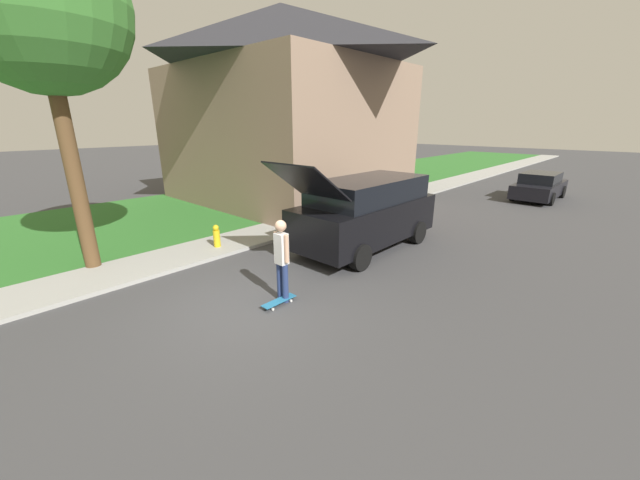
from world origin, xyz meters
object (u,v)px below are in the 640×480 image
Objects in this scene: lawn_tree_near at (38,5)px; skateboarder at (282,257)px; skateboard at (279,301)px; fire_hydrant at (217,236)px; suv_parked at (366,211)px; car_down_street at (539,186)px.

skateboarder is (4.95, 2.22, -4.99)m from lawn_tree_near.
skateboard is 4.13m from fire_hydrant.
fire_hydrant is at bearing -134.63° from suv_parked.
suv_parked reaches higher than fire_hydrant.
car_down_street is at bearing 85.55° from skateboarder.
lawn_tree_near is 6.43m from fire_hydrant.
suv_parked is 4.09m from skateboarder.
lawn_tree_near reaches higher than skateboard.
lawn_tree_near is 7.37m from skateboarder.
suv_parked is 1.35× the size of car_down_street.
suv_parked is 3.12× the size of skateboarder.
skateboarder is at bearing -94.45° from car_down_street.
skateboard is at bearing -78.69° from suv_parked.
suv_parked reaches higher than skateboard.
skateboarder reaches higher than fire_hydrant.
skateboard is at bearing 22.01° from lawn_tree_near.
suv_parked reaches higher than skateboarder.
lawn_tree_near reaches higher than fire_hydrant.
car_down_street is 5.11× the size of skateboard.
skateboarder is (0.76, -4.01, -0.14)m from suv_parked.
skateboard is (5.03, 2.03, -5.92)m from lawn_tree_near.
fire_hydrant is at bearing -108.80° from car_down_street.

